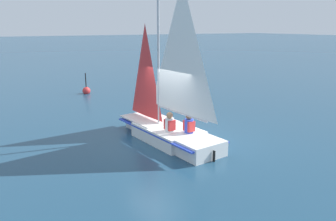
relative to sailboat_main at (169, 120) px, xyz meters
The scene contains 5 objects.
ground_plane 0.77m from the sailboat_main, ahead, with size 260.00×260.00×0.00m, color navy.
sailboat_main is the anchor object (origin of this frame).
sailor_helm 0.46m from the sailboat_main, 152.83° to the left, with size 0.37×0.33×1.16m.
sailor_crew 0.88m from the sailboat_main, 160.06° to the right, with size 0.37×0.33×1.16m.
buoy_marker 9.70m from the sailboat_main, ahead, with size 0.47×0.47×1.30m.
Camera 1 is at (-9.55, 5.43, 3.94)m, focal length 35.00 mm.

